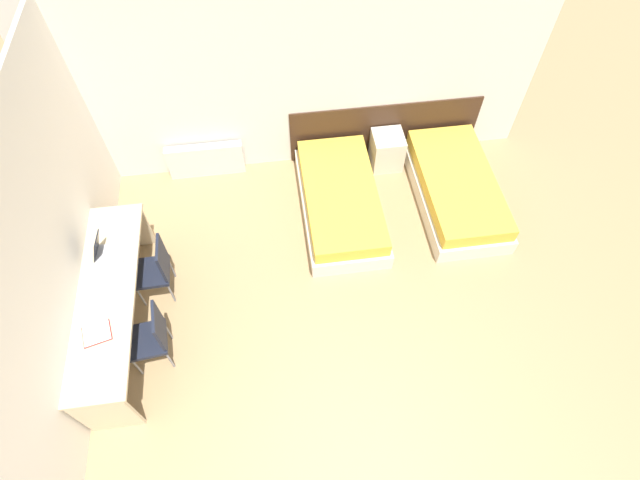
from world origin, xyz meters
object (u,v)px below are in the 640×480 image
object	(u,v)px
bed_near_window	(341,201)
nightstand	(387,150)
bed_near_door	(456,189)
laptop	(106,251)
chair_near_notebook	(152,336)
chair_near_laptop	(156,268)

from	to	relation	value
bed_near_window	nightstand	xyz separation A→B (m)	(0.78, 0.77, 0.05)
bed_near_door	laptop	world-z (taller)	laptop
bed_near_door	chair_near_notebook	distance (m)	4.21
bed_near_door	chair_near_notebook	bearing A→B (deg)	-155.68
bed_near_window	bed_near_door	bearing A→B (deg)	0.00
chair_near_laptop	laptop	bearing A→B (deg)	169.53
bed_near_window	laptop	size ratio (longest dim) A/B	6.12
nightstand	chair_near_notebook	world-z (taller)	chair_near_notebook
chair_near_notebook	laptop	distance (m)	1.06
chair_near_notebook	laptop	bearing A→B (deg)	110.45
bed_near_door	nightstand	xyz separation A→B (m)	(-0.78, 0.77, 0.05)
bed_near_door	laptop	size ratio (longest dim) A/B	6.12
nightstand	chair_near_laptop	bearing A→B (deg)	-151.17
nightstand	chair_near_laptop	xyz separation A→B (m)	(-3.04, -1.68, 0.23)
bed_near_door	chair_near_laptop	distance (m)	3.94
nightstand	chair_near_laptop	world-z (taller)	chair_near_laptop
bed_near_window	nightstand	distance (m)	1.10
bed_near_window	chair_near_laptop	xyz separation A→B (m)	(-2.27, -0.90, 0.28)
chair_near_laptop	chair_near_notebook	size ratio (longest dim) A/B	1.00
nightstand	chair_near_notebook	size ratio (longest dim) A/B	0.58
bed_near_door	nightstand	distance (m)	1.10
laptop	chair_near_laptop	bearing A→B (deg)	-5.28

